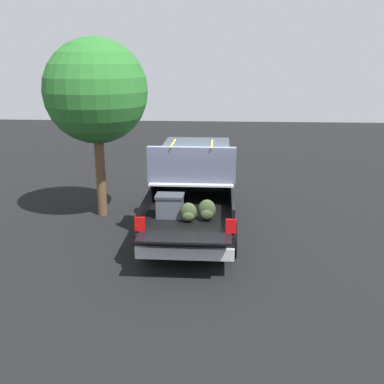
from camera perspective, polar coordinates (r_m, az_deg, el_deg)
ground_plane at (r=11.60m, az=0.20°, el=-4.38°), size 40.00×40.00×0.00m
pickup_truck at (r=11.65m, az=0.31°, el=0.80°), size 6.05×2.06×2.23m
tree_background at (r=12.05m, az=-11.96°, el=12.20°), size 2.66×2.66×4.65m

